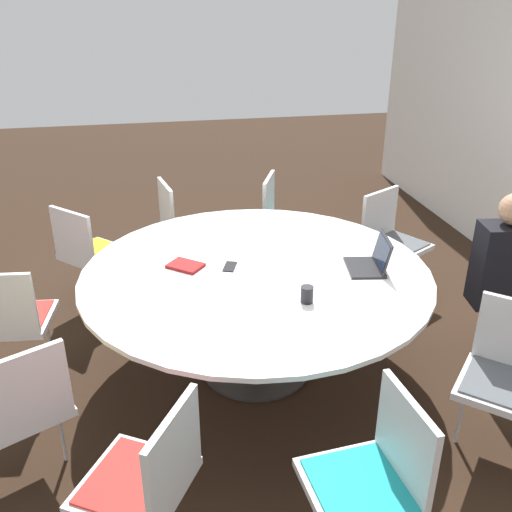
{
  "coord_description": "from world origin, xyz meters",
  "views": [
    {
      "loc": [
        3.11,
        -0.63,
        2.33
      ],
      "look_at": [
        0.0,
        0.0,
        0.84
      ],
      "focal_mm": 40.0,
      "sensor_mm": 36.0,
      "label": 1
    }
  ],
  "objects_px": {
    "coffee_cup": "(307,294)",
    "chair_5": "(10,316)",
    "chair_4": "(88,249)",
    "handbag": "(246,247)",
    "chair_2": "(283,216)",
    "cell_phone": "(230,267)",
    "chair_9": "(509,370)",
    "chair_3": "(182,221)",
    "chair_6": "(20,403)",
    "person_0": "(504,271)",
    "laptop": "(372,261)",
    "chair_8": "(374,473)",
    "spiral_notebook": "(185,266)",
    "chair_7": "(148,475)",
    "chair_1": "(391,236)"
  },
  "relations": [
    {
      "from": "chair_9",
      "to": "chair_5",
      "type": "bearing_deg",
      "value": 20.65
    },
    {
      "from": "chair_8",
      "to": "spiral_notebook",
      "type": "height_order",
      "value": "chair_8"
    },
    {
      "from": "spiral_notebook",
      "to": "coffee_cup",
      "type": "distance_m",
      "value": 0.85
    },
    {
      "from": "chair_6",
      "to": "laptop",
      "type": "height_order",
      "value": "laptop"
    },
    {
      "from": "chair_2",
      "to": "chair_5",
      "type": "xyz_separation_m",
      "value": [
        1.3,
        -2.03,
        0.0
      ]
    },
    {
      "from": "chair_1",
      "to": "chair_3",
      "type": "bearing_deg",
      "value": -52.04
    },
    {
      "from": "laptop",
      "to": "spiral_notebook",
      "type": "distance_m",
      "value": 1.17
    },
    {
      "from": "chair_6",
      "to": "person_0",
      "type": "distance_m",
      "value": 2.9
    },
    {
      "from": "chair_2",
      "to": "laptop",
      "type": "bearing_deg",
      "value": 29.92
    },
    {
      "from": "chair_2",
      "to": "coffee_cup",
      "type": "bearing_deg",
      "value": 13.01
    },
    {
      "from": "chair_4",
      "to": "handbag",
      "type": "distance_m",
      "value": 1.52
    },
    {
      "from": "chair_6",
      "to": "handbag",
      "type": "bearing_deg",
      "value": 29.95
    },
    {
      "from": "chair_3",
      "to": "cell_phone",
      "type": "height_order",
      "value": "chair_3"
    },
    {
      "from": "chair_2",
      "to": "handbag",
      "type": "height_order",
      "value": "chair_2"
    },
    {
      "from": "chair_7",
      "to": "spiral_notebook",
      "type": "height_order",
      "value": "chair_7"
    },
    {
      "from": "chair_8",
      "to": "handbag",
      "type": "distance_m",
      "value": 3.18
    },
    {
      "from": "chair_9",
      "to": "handbag",
      "type": "relative_size",
      "value": 2.42
    },
    {
      "from": "chair_4",
      "to": "chair_5",
      "type": "xyz_separation_m",
      "value": [
        0.92,
        -0.4,
        0.0
      ]
    },
    {
      "from": "chair_6",
      "to": "coffee_cup",
      "type": "bearing_deg",
      "value": -15.65
    },
    {
      "from": "person_0",
      "to": "spiral_notebook",
      "type": "distance_m",
      "value": 2.01
    },
    {
      "from": "handbag",
      "to": "chair_3",
      "type": "bearing_deg",
      "value": -72.26
    },
    {
      "from": "chair_2",
      "to": "cell_phone",
      "type": "xyz_separation_m",
      "value": [
        1.34,
        -0.68,
        0.22
      ]
    },
    {
      "from": "cell_phone",
      "to": "handbag",
      "type": "distance_m",
      "value": 1.73
    },
    {
      "from": "chair_9",
      "to": "coffee_cup",
      "type": "distance_m",
      "value": 1.12
    },
    {
      "from": "chair_3",
      "to": "chair_9",
      "type": "relative_size",
      "value": 1.0
    },
    {
      "from": "chair_7",
      "to": "handbag",
      "type": "distance_m",
      "value": 3.16
    },
    {
      "from": "chair_5",
      "to": "person_0",
      "type": "distance_m",
      "value": 3.08
    },
    {
      "from": "cell_phone",
      "to": "chair_4",
      "type": "bearing_deg",
      "value": -135.15
    },
    {
      "from": "chair_8",
      "to": "chair_7",
      "type": "bearing_deg",
      "value": 74.64
    },
    {
      "from": "cell_phone",
      "to": "handbag",
      "type": "relative_size",
      "value": 0.43
    },
    {
      "from": "chair_2",
      "to": "chair_4",
      "type": "distance_m",
      "value": 1.67
    },
    {
      "from": "chair_9",
      "to": "cell_phone",
      "type": "height_order",
      "value": "chair_9"
    },
    {
      "from": "chair_6",
      "to": "chair_1",
      "type": "bearing_deg",
      "value": 3.9
    },
    {
      "from": "laptop",
      "to": "handbag",
      "type": "bearing_deg",
      "value": -155.61
    },
    {
      "from": "coffee_cup",
      "to": "chair_5",
      "type": "bearing_deg",
      "value": -107.93
    },
    {
      "from": "chair_6",
      "to": "laptop",
      "type": "xyz_separation_m",
      "value": [
        -0.64,
        2.02,
        0.27
      ]
    },
    {
      "from": "chair_5",
      "to": "cell_phone",
      "type": "height_order",
      "value": "chair_5"
    },
    {
      "from": "chair_3",
      "to": "chair_4",
      "type": "xyz_separation_m",
      "value": [
        0.44,
        -0.75,
        0.0
      ]
    },
    {
      "from": "chair_1",
      "to": "chair_5",
      "type": "distance_m",
      "value": 2.87
    },
    {
      "from": "chair_6",
      "to": "person_0",
      "type": "relative_size",
      "value": 0.71
    },
    {
      "from": "chair_6",
      "to": "laptop",
      "type": "distance_m",
      "value": 2.14
    },
    {
      "from": "chair_8",
      "to": "person_0",
      "type": "height_order",
      "value": "person_0"
    },
    {
      "from": "chair_8",
      "to": "chair_6",
      "type": "bearing_deg",
      "value": 58.84
    },
    {
      "from": "coffee_cup",
      "to": "handbag",
      "type": "height_order",
      "value": "coffee_cup"
    },
    {
      "from": "chair_4",
      "to": "handbag",
      "type": "relative_size",
      "value": 2.42
    },
    {
      "from": "chair_8",
      "to": "spiral_notebook",
      "type": "bearing_deg",
      "value": 15.98
    },
    {
      "from": "chair_4",
      "to": "spiral_notebook",
      "type": "relative_size",
      "value": 3.38
    },
    {
      "from": "chair_1",
      "to": "chair_6",
      "type": "relative_size",
      "value": 1.0
    },
    {
      "from": "handbag",
      "to": "chair_4",
      "type": "bearing_deg",
      "value": -65.0
    },
    {
      "from": "chair_8",
      "to": "cell_phone",
      "type": "distance_m",
      "value": 1.63
    }
  ]
}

